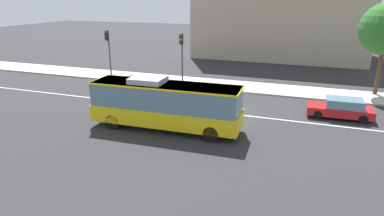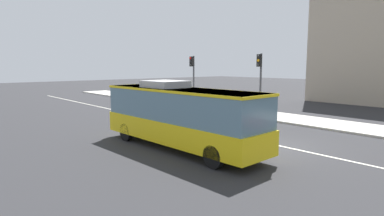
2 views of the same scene
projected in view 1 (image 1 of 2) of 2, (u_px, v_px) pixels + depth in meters
ground_plane at (222, 113)px, 25.25m from camera, size 160.00×160.00×0.00m
sidewalk_kerb at (243, 87)px, 32.34m from camera, size 80.00×3.99×0.14m
lane_centre_line at (222, 113)px, 25.25m from camera, size 76.00×0.16×0.01m
transit_bus at (165, 103)px, 21.72m from camera, size 10.07×2.79×3.46m
sedan_white at (138, 85)px, 30.41m from camera, size 4.53×1.88×1.46m
sedan_red at (341, 108)px, 24.08m from camera, size 4.54×1.90×1.46m
traffic_light_near_corner at (108, 46)px, 34.24m from camera, size 0.32×0.62×5.20m
traffic_light_far_corner at (182, 51)px, 31.36m from camera, size 0.34×0.62×5.20m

